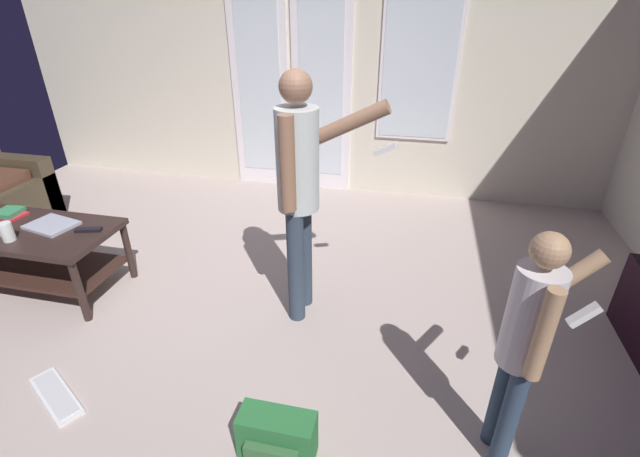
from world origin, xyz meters
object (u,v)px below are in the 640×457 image
tv_remote_black (88,230)px  cup_by_laptop (7,232)px  backpack (277,438)px  laptop_closed (52,225)px  person_child (527,337)px  book_stack (9,213)px  person_adult (300,181)px  coffee_table (38,246)px  loose_keyboard (56,395)px

tv_remote_black → cup_by_laptop: bearing=-169.0°
backpack → laptop_closed: laptop_closed is taller
person_child → cup_by_laptop: size_ratio=9.22×
book_stack → backpack: bearing=-24.1°
person_child → backpack: 1.17m
person_adult → person_child: size_ratio=1.34×
person_adult → laptop_closed: person_adult is taller
coffee_table → book_stack: 0.37m
coffee_table → person_child: person_child is taller
cup_by_laptop → book_stack: bearing=134.8°
coffee_table → loose_keyboard: bearing=-48.0°
backpack → cup_by_laptop: size_ratio=2.76×
person_child → book_stack: person_child is taller
cup_by_laptop → book_stack: 0.43m
coffee_table → cup_by_laptop: 0.26m
loose_keyboard → cup_by_laptop: bearing=138.8°
backpack → book_stack: book_stack is taller
laptop_closed → cup_by_laptop: 0.26m
loose_keyboard → tv_remote_black: (-0.37, 0.91, 0.49)m
person_child → coffee_table: bearing=167.5°
backpack → loose_keyboard: bearing=177.2°
person_adult → loose_keyboard: person_adult is taller
person_adult → book_stack: bearing=-179.4°
backpack → laptop_closed: size_ratio=1.11×
tv_remote_black → laptop_closed: bearing=161.9°
loose_keyboard → cup_by_laptop: cup_by_laptop is taller
backpack → book_stack: size_ratio=1.62×
person_child → book_stack: bearing=166.4°
coffee_table → book_stack: (-0.31, 0.13, 0.15)m
person_adult → person_child: bearing=-35.8°
book_stack → cup_by_laptop: bearing=-45.2°
person_adult → loose_keyboard: (-1.10, -1.01, -0.93)m
coffee_table → backpack: size_ratio=3.09×
laptop_closed → coffee_table: bearing=-136.8°
coffee_table → backpack: coffee_table is taller
coffee_table → laptop_closed: bearing=30.8°
laptop_closed → book_stack: 0.42m
laptop_closed → cup_by_laptop: bearing=-105.4°
cup_by_laptop → coffee_table: bearing=84.5°
coffee_table → book_stack: book_stack is taller
person_adult → loose_keyboard: size_ratio=3.51×
coffee_table → backpack: 2.23m
person_child → book_stack: 3.43m
coffee_table → person_adult: (1.87, 0.16, 0.59)m
person_child → cup_by_laptop: 3.08m
laptop_closed → book_stack: book_stack is taller
tv_remote_black → book_stack: 0.72m
coffee_table → person_child: 3.11m
coffee_table → loose_keyboard: coffee_table is taller
person_child → loose_keyboard: person_child is taller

